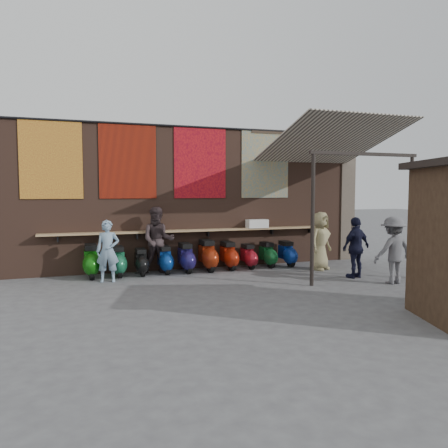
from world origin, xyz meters
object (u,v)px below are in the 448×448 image
Objects in this scene: scooter_stool_1 at (118,261)px; scooter_stool_7 at (248,256)px; shopper_navy at (356,248)px; scooter_stool_4 at (186,258)px; scooter_stool_0 at (91,261)px; shelf_box at (257,224)px; scooter_stool_2 at (141,262)px; scooter_stool_3 at (165,260)px; shopper_grey at (393,250)px; diner_right at (158,241)px; shopper_tan at (320,241)px; scooter_stool_6 at (229,256)px; scooter_stool_8 at (268,255)px; diner_left at (108,251)px; scooter_stool_5 at (208,256)px; scooter_stool_9 at (287,254)px.

scooter_stool_1 is 1.14× the size of scooter_stool_7.
scooter_stool_4 is at bearing -42.99° from shopper_navy.
scooter_stool_0 is at bearing 178.93° from scooter_stool_4.
shelf_box is 3.56m from scooter_stool_2.
scooter_stool_2 is 0.94× the size of scooter_stool_3.
shopper_grey is (6.10, -3.04, 0.41)m from scooter_stool_1.
shopper_navy is at bearing -13.48° from diner_right.
shopper_navy reaches higher than scooter_stool_3.
scooter_stool_3 is 4.98m from shopper_navy.
shelf_box is 0.80× the size of scooter_stool_3.
scooter_stool_4 is at bearing 139.66° from shopper_tan.
shopper_tan is (-0.25, 1.29, 0.04)m from shopper_navy.
scooter_stool_0 is at bearing -33.12° from shopper_navy.
scooter_stool_7 is at bearing 0.25° from scooter_stool_2.
scooter_stool_6 is 1.09× the size of scooter_stool_8.
shelf_box is 2.94m from scooter_stool_3.
shopper_tan reaches higher than diner_left.
scooter_stool_4 is 0.55× the size of diner_left.
shopper_navy is (5.97, -1.55, 0.02)m from diner_left.
scooter_stool_6 reaches higher than scooter_stool_8.
scooter_stool_6 reaches higher than scooter_stool_2.
diner_right is at bearing -38.90° from shopper_navy.
scooter_stool_5 is 4.78m from shopper_grey.
shelf_box is at bearing 37.47° from scooter_stool_7.
scooter_stool_6 is 4.34m from shopper_grey.
diner_right is (-2.98, -0.30, -0.35)m from shelf_box.
scooter_stool_1 is at bearing 178.97° from scooter_stool_4.
scooter_stool_4 is at bearing -179.69° from scooter_stool_5.
shopper_navy is at bearing -39.44° from scooter_stool_6.
scooter_stool_0 is 4.90m from scooter_stool_8.
scooter_stool_8 is 0.42× the size of diner_right.
scooter_stool_6 is 0.54× the size of diner_left.
scooter_stool_7 is at bearing 0.00° from scooter_stool_5.
scooter_stool_7 is 3.00m from shopper_navy.
shopper_navy is at bearing -55.81° from shelf_box.
shopper_tan is (2.40, -0.88, 0.42)m from scooter_stool_6.
diner_left reaches higher than scooter_stool_8.
shopper_grey is (3.69, -3.01, 0.37)m from scooter_stool_5.
scooter_stool_3 is at bearing 140.82° from shopper_tan.
scooter_stool_5 reaches higher than scooter_stool_1.
scooter_stool_8 is 0.98× the size of scooter_stool_9.
scooter_stool_1 is 0.58m from scooter_stool_2.
scooter_stool_5 is at bearing 0.31° from scooter_stool_4.
shopper_tan is (4.21, -0.89, 0.45)m from scooter_stool_3.
diner_right reaches higher than scooter_stool_1.
scooter_stool_2 is at bearing -29.99° from shopper_grey.
scooter_stool_2 is 0.48× the size of diner_left.
diner_left is at bearing -171.29° from scooter_stool_7.
scooter_stool_4 is 0.46× the size of diner_right.
scooter_stool_4 is 3.05m from scooter_stool_9.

